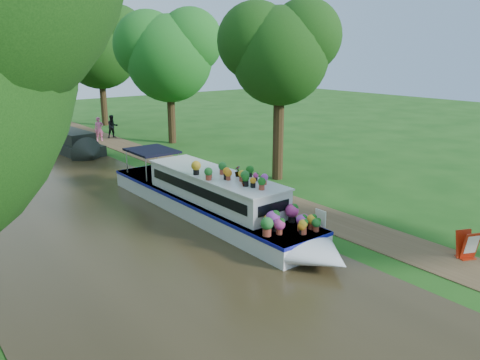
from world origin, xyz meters
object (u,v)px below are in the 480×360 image
Objects in this scene: pedestrian_pink at (99,129)px; plant_boat at (215,198)px; sandwich_board at (467,246)px; pedestrian_dark at (113,126)px; second_boat at (72,143)px.

plant_boat is at bearing -80.34° from pedestrian_pink.
plant_boat is at bearing 141.54° from sandwich_board.
sandwich_board is 27.50m from pedestrian_dark.
second_boat is 4.20× the size of pedestrian_pink.
second_boat is at bearing -138.79° from pedestrian_dark.
plant_boat reaches higher than sandwich_board.
pedestrian_pink is (2.84, 18.77, 0.06)m from plant_boat.
pedestrian_pink reaches higher than pedestrian_dark.
sandwich_board is at bearing -84.99° from pedestrian_dark.
second_boat is at bearing 124.16° from sandwich_board.
pedestrian_dark is (4.22, 3.10, 0.33)m from second_boat.
pedestrian_dark is at bearing 42.58° from pedestrian_pink.
plant_boat reaches higher than pedestrian_dark.
second_boat is 24.77m from sandwich_board.
pedestrian_dark is at bearing 32.09° from second_boat.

